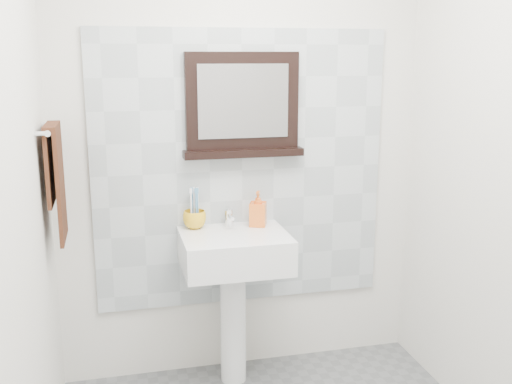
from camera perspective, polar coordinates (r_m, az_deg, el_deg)
The scene contains 11 objects.
back_wall at distance 3.26m, azimuth -1.43°, elevation 3.87°, with size 2.00×0.01×2.50m, color silver.
front_wall at distance 1.27m, azimuth 20.76°, elevation -11.73°, with size 2.00×0.01×2.50m, color silver.
left_wall at distance 2.13m, azimuth -21.84°, elevation -1.95°, with size 0.01×2.20×2.50m, color silver.
splashback at distance 3.26m, azimuth -1.37°, elevation 2.10°, with size 1.60×0.02×1.50m, color #ADB7BC.
pedestal_sink at distance 3.17m, azimuth -2.08°, elevation -7.14°, with size 0.55×0.44×0.96m.
toothbrush_cup at distance 3.20m, azimuth -5.87°, elevation -2.63°, with size 0.12×0.12×0.10m, color gold.
toothbrushes at distance 3.18m, azimuth -5.85°, elevation -1.32°, with size 0.05×0.04×0.21m.
soap_dispenser at distance 3.22m, azimuth 0.19°, elevation -1.60°, with size 0.09×0.09×0.19m, color #E4401A.
framed_mirror at distance 3.19m, azimuth -1.30°, elevation 8.06°, with size 0.64×0.11×0.55m.
towel_bar at distance 2.90m, azimuth -18.97°, elevation 5.76°, with size 0.07×0.40×0.03m.
hand_towel at distance 2.93m, azimuth -18.53°, elevation 1.69°, with size 0.06×0.30×0.55m.
Camera 1 is at (-0.68, -2.04, 1.76)m, focal length 42.00 mm.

